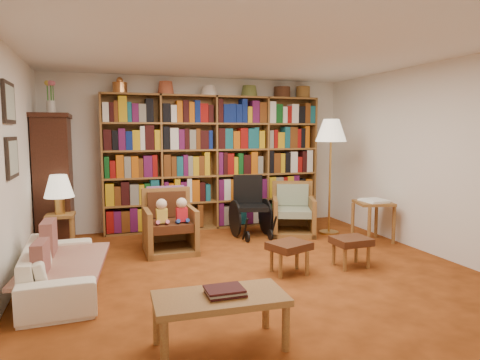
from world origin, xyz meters
name	(u,v)px	position (x,y,z in m)	size (l,w,h in m)	color
floor	(251,270)	(0.00, 0.00, 0.00)	(5.00, 5.00, 0.00)	#974517
ceiling	(251,51)	(0.00, 0.00, 2.50)	(5.00, 5.00, 0.00)	white
wall_back	(201,153)	(0.00, 2.50, 1.25)	(5.00, 5.00, 0.00)	white
wall_front	(396,194)	(0.00, -2.50, 1.25)	(5.00, 5.00, 0.00)	white
wall_left	(4,170)	(-2.50, 0.00, 1.25)	(5.00, 5.00, 0.00)	white
wall_right	(430,159)	(2.50, 0.00, 1.25)	(5.00, 5.00, 0.00)	white
bookshelf	(215,158)	(0.20, 2.33, 1.17)	(3.60, 0.30, 2.42)	olive
curio_cabinet	(54,178)	(-2.25, 2.00, 0.95)	(0.50, 0.95, 2.40)	#3A1A0F
framed_pictures	(11,130)	(-2.48, 0.30, 1.62)	(0.03, 0.52, 0.97)	black
sofa	(60,268)	(-2.05, -0.01, 0.24)	(0.65, 1.66, 0.48)	white
sofa_throw	(65,262)	(-2.00, -0.01, 0.30)	(0.75, 1.40, 0.04)	beige
cushion_left	(49,241)	(-2.18, 0.34, 0.45)	(0.13, 0.40, 0.40)	maroon
cushion_right	(41,259)	(-2.18, -0.36, 0.45)	(0.11, 0.35, 0.35)	maroon
side_table_lamp	(61,225)	(-2.15, 1.42, 0.38)	(0.37, 0.37, 0.54)	olive
table_lamp	(59,187)	(-2.15, 1.42, 0.89)	(0.38, 0.38, 0.51)	#B9893B
armchair_leather	(169,225)	(-0.77, 1.15, 0.35)	(0.67, 0.72, 0.85)	olive
armchair_sage	(291,214)	(1.23, 1.55, 0.31)	(0.89, 0.88, 0.81)	olive
wheelchair	(251,208)	(0.57, 1.60, 0.43)	(0.55, 0.75, 0.94)	black
floor_lamp	(331,135)	(1.80, 1.34, 1.56)	(0.48, 0.48, 1.81)	#B9893B
side_table_papers	(373,209)	(2.15, 0.69, 0.49)	(0.59, 0.59, 0.63)	olive
footstool_a	(289,248)	(0.38, -0.24, 0.30)	(0.53, 0.49, 0.37)	#492113
footstool_b	(351,243)	(1.19, -0.24, 0.29)	(0.43, 0.37, 0.36)	#492113
coffee_table	(220,302)	(-0.82, -1.61, 0.35)	(1.00, 0.52, 0.46)	olive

